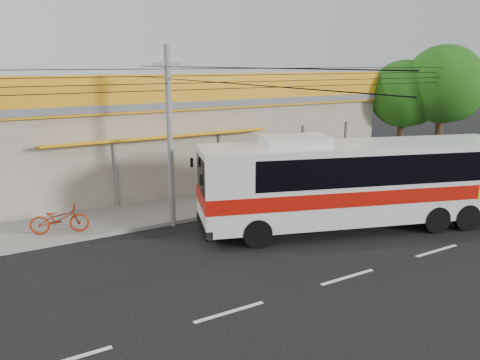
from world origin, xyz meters
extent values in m
plane|color=black|center=(0.00, 0.00, 0.00)|extent=(120.00, 120.00, 0.00)
cube|color=gray|center=(0.00, 6.00, 0.07)|extent=(30.00, 3.20, 0.15)
cube|color=gray|center=(0.00, 11.60, 2.10)|extent=(22.00, 8.00, 4.20)
cube|color=slate|center=(0.00, 11.60, 4.35)|extent=(22.60, 8.60, 0.30)
cube|color=orange|center=(0.00, 7.48, 4.90)|extent=(22.00, 0.24, 1.60)
cube|color=#A7090F|center=(-2.00, 7.45, 4.90)|extent=(9.00, 0.10, 1.20)
cube|color=#167915|center=(6.50, 7.45, 4.90)|extent=(2.40, 0.10, 1.10)
cube|color=navy|center=(9.20, 7.45, 4.90)|extent=(2.20, 0.10, 1.10)
cube|color=orange|center=(-2.00, 7.30, 3.00)|extent=(10.00, 1.20, 0.37)
cube|color=silver|center=(3.18, 0.61, 1.87)|extent=(11.96, 5.97, 2.85)
cube|color=#B01107|center=(3.18, 0.61, 1.52)|extent=(12.01, 6.02, 0.54)
cube|color=#E4EC0C|center=(8.04, -0.96, 1.52)|extent=(2.27, 2.88, 0.59)
cube|color=black|center=(3.84, 0.40, 2.50)|extent=(10.11, 5.41, 1.08)
cube|color=black|center=(-2.34, 2.41, 2.31)|extent=(0.82, 2.10, 1.47)
cube|color=silver|center=(0.85, 1.37, 3.46)|extent=(2.67, 2.03, 0.35)
cylinder|color=black|center=(-1.08, 0.83, 0.51)|extent=(1.07, 0.61, 1.02)
cylinder|color=black|center=(-0.39, 2.94, 0.51)|extent=(1.07, 0.61, 1.02)
cylinder|color=black|center=(6.67, -1.68, 0.51)|extent=(1.07, 0.61, 1.02)
cylinder|color=black|center=(7.35, 0.43, 0.51)|extent=(1.07, 0.61, 1.02)
imported|color=maroon|center=(-6.75, 5.27, 0.69)|extent=(2.17, 1.26, 1.08)
cylinder|color=slate|center=(-2.74, 4.35, 3.40)|extent=(0.22, 0.22, 6.81)
cube|color=slate|center=(-2.74, 4.35, 6.13)|extent=(1.02, 0.10, 0.10)
cylinder|color=#2F2012|center=(14.01, 5.37, 1.83)|extent=(0.41, 0.41, 3.65)
sphere|color=#1A480F|center=(14.01, 5.37, 5.02)|extent=(4.34, 4.34, 4.34)
sphere|color=#1A480F|center=(14.69, 5.03, 4.34)|extent=(2.74, 2.74, 2.74)
cylinder|color=#2F2012|center=(12.66, 6.94, 1.62)|extent=(0.36, 0.36, 3.23)
sphere|color=#1A480F|center=(12.66, 6.94, 4.45)|extent=(3.84, 3.84, 3.84)
sphere|color=#1A480F|center=(13.27, 6.64, 3.84)|extent=(2.43, 2.43, 2.43)
camera|label=1|loc=(-9.15, -11.91, 6.16)|focal=35.00mm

